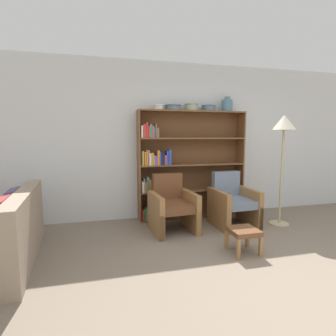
# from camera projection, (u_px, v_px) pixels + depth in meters

# --- Properties ---
(ground_plane) EXTENTS (24.00, 24.00, 0.00)m
(ground_plane) POSITION_uv_depth(u_px,v_px,m) (287.00, 290.00, 2.51)
(ground_plane) COLOR #7A6B5B
(wall_back) EXTENTS (12.00, 0.06, 2.75)m
(wall_back) POSITION_uv_depth(u_px,v_px,m) (196.00, 141.00, 4.85)
(wall_back) COLOR silver
(wall_back) RESTS_ON ground
(bookshelf) EXTENTS (1.93, 0.30, 1.90)m
(bookshelf) POSITION_uv_depth(u_px,v_px,m) (182.00, 167.00, 4.66)
(bookshelf) COLOR brown
(bookshelf) RESTS_ON ground
(bowl_stoneware) EXTENTS (0.19, 0.19, 0.09)m
(bowl_stoneware) POSITION_uv_depth(u_px,v_px,m) (159.00, 107.00, 4.42)
(bowl_stoneware) COLOR silver
(bowl_stoneware) RESTS_ON bookshelf
(bowl_slate) EXTENTS (0.28, 0.28, 0.10)m
(bowl_slate) POSITION_uv_depth(u_px,v_px,m) (173.00, 107.00, 4.48)
(bowl_slate) COLOR slate
(bowl_slate) RESTS_ON bookshelf
(bowl_copper) EXTENTS (0.25, 0.25, 0.13)m
(bowl_copper) POSITION_uv_depth(u_px,v_px,m) (191.00, 107.00, 4.55)
(bowl_copper) COLOR gray
(bowl_copper) RESTS_ON bookshelf
(bowl_sage) EXTENTS (0.26, 0.26, 0.11)m
(bowl_sage) POSITION_uv_depth(u_px,v_px,m) (209.00, 108.00, 4.63)
(bowl_sage) COLOR slate
(bowl_sage) RESTS_ON bookshelf
(vase_tall) EXTENTS (0.19, 0.19, 0.26)m
(vase_tall) POSITION_uv_depth(u_px,v_px,m) (227.00, 105.00, 4.71)
(vase_tall) COLOR slate
(vase_tall) RESTS_ON bookshelf
(armchair_leather) EXTENTS (0.70, 0.73, 0.87)m
(armchair_leather) POSITION_uv_depth(u_px,v_px,m) (172.00, 206.00, 4.07)
(armchair_leather) COLOR olive
(armchair_leather) RESTS_ON ground
(armchair_cushioned) EXTENTS (0.67, 0.71, 0.87)m
(armchair_cushioned) POSITION_uv_depth(u_px,v_px,m) (232.00, 202.00, 4.31)
(armchair_cushioned) COLOR olive
(armchair_cushioned) RESTS_ON ground
(floor_lamp) EXTENTS (0.37, 0.37, 1.80)m
(floor_lamp) POSITION_uv_depth(u_px,v_px,m) (284.00, 131.00, 4.21)
(floor_lamp) COLOR tan
(floor_lamp) RESTS_ON ground
(footstool) EXTENTS (0.34, 0.34, 0.31)m
(footstool) POSITION_uv_depth(u_px,v_px,m) (244.00, 233.00, 3.28)
(footstool) COLOR olive
(footstool) RESTS_ON ground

